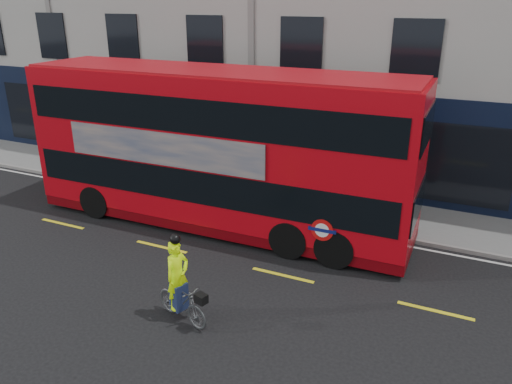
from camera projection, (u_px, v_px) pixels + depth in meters
The scene contains 7 objects.
ground at pixel (131, 270), 13.98m from camera, with size 120.00×120.00×0.00m, color black.
pavement at pixel (235, 191), 19.46m from camera, with size 60.00×3.00×0.12m, color gray.
kerb at pixel (217, 205), 18.19m from camera, with size 60.00×0.12×0.13m, color gray.
road_edge_line at pixel (213, 209), 17.96m from camera, with size 58.00×0.10×0.01m, color silver.
lane_dashes at pixel (161, 247), 15.25m from camera, with size 58.00×0.12×0.01m, color yellow, non-canonical shape.
bus at pixel (219, 149), 15.93m from camera, with size 12.68×3.05×5.10m.
cyclist at pixel (180, 292), 11.53m from camera, with size 1.69×0.92×2.23m.
Camera 1 is at (8.32, -9.64, 7.11)m, focal length 35.00 mm.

